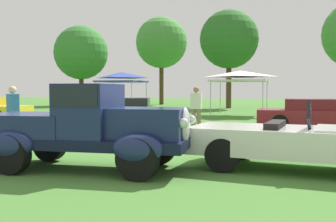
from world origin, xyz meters
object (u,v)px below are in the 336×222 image
feature_pickup_truck (87,126)px  show_car_burgundy (314,115)px  show_car_charcoal (132,112)px  spectator_between_cars (196,108)px  neighbor_convertible (302,141)px  spectator_by_row (13,113)px  canopy_tent_left_field (122,77)px  canopy_tent_center_field (240,75)px

feature_pickup_truck → show_car_burgundy: size_ratio=0.99×
show_car_charcoal → spectator_between_cars: 3.54m
neighbor_convertible → spectator_by_row: bearing=170.8°
spectator_between_cars → neighbor_convertible: bearing=-59.1°
neighbor_convertible → canopy_tent_left_field: size_ratio=1.59×
show_car_burgundy → canopy_tent_left_field: 13.96m
neighbor_convertible → show_car_charcoal: size_ratio=1.06×
feature_pickup_truck → canopy_tent_center_field: (0.60, 17.10, 1.56)m
feature_pickup_truck → show_car_burgundy: feature_pickup_truck is taller
show_car_burgundy → spectator_between_cars: bearing=-154.4°
show_car_burgundy → show_car_charcoal: bearing=-175.6°
neighbor_convertible → spectator_between_cars: bearing=120.9°
feature_pickup_truck → show_car_charcoal: bearing=107.8°
neighbor_convertible → spectator_between_cars: 7.26m
neighbor_convertible → show_car_burgundy: size_ratio=1.00×
feature_pickup_truck → neighbor_convertible: size_ratio=0.98×
show_car_charcoal → spectator_by_row: 6.47m
canopy_tent_left_field → show_car_burgundy: bearing=-32.9°
spectator_by_row → canopy_tent_center_field: (4.43, 14.58, 1.51)m
feature_pickup_truck → canopy_tent_center_field: 17.18m
canopy_tent_center_field → spectator_by_row: bearing=-106.9°
show_car_charcoal → spectator_between_cars: spectator_between_cars is taller
show_car_charcoal → canopy_tent_left_field: bearing=117.6°
show_car_charcoal → canopy_tent_center_field: size_ratio=1.27×
canopy_tent_center_field → show_car_burgundy: bearing=-62.7°
spectator_between_cars → spectator_by_row: 6.47m
feature_pickup_truck → show_car_burgundy: bearing=64.4°
feature_pickup_truck → show_car_charcoal: 9.37m
feature_pickup_truck → show_car_burgundy: 10.51m
show_car_charcoal → canopy_tent_left_field: 9.29m
feature_pickup_truck → spectator_by_row: feature_pickup_truck is taller
canopy_tent_left_field → spectator_between_cars: bearing=-52.0°
feature_pickup_truck → canopy_tent_center_field: canopy_tent_center_field is taller
feature_pickup_truck → canopy_tent_left_field: size_ratio=1.57×
spectator_between_cars → canopy_tent_left_field: 12.18m
neighbor_convertible → spectator_by_row: size_ratio=2.60×
show_car_charcoal → canopy_tent_center_field: bearing=67.1°
neighbor_convertible → show_car_charcoal: bearing=132.1°
feature_pickup_truck → spectator_between_cars: (0.34, 7.47, 0.05)m
show_car_charcoal → show_car_burgundy: 7.43m
show_car_charcoal → spectator_by_row: bearing=-98.6°
show_car_burgundy → spectator_by_row: bearing=-140.3°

